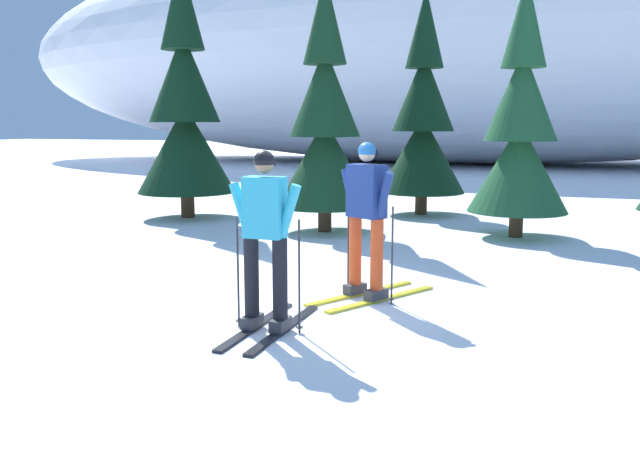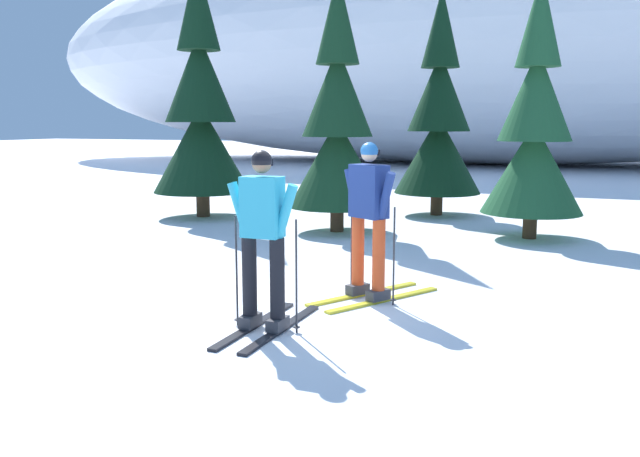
% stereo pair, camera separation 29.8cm
% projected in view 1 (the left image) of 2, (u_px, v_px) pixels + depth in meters
% --- Properties ---
extents(ground_plane, '(120.00, 120.00, 0.00)m').
position_uv_depth(ground_plane, '(269.00, 305.00, 7.71)').
color(ground_plane, white).
extents(skier_navy_jacket, '(1.25, 1.75, 1.86)m').
position_uv_depth(skier_navy_jacket, '(367.00, 217.00, 7.84)').
color(skier_navy_jacket, gold).
rests_on(skier_navy_jacket, ground).
extents(skier_cyan_jacket, '(0.77, 1.71, 1.82)m').
position_uv_depth(skier_cyan_jacket, '(265.00, 238.00, 6.60)').
color(skier_cyan_jacket, black).
rests_on(skier_cyan_jacket, ground).
extents(pine_tree_far_left, '(2.13, 2.13, 5.52)m').
position_uv_depth(pine_tree_far_left, '(185.00, 112.00, 14.48)').
color(pine_tree_far_left, '#47301E').
rests_on(pine_tree_far_left, ground).
extents(pine_tree_center_left, '(1.86, 1.86, 4.81)m').
position_uv_depth(pine_tree_center_left, '(325.00, 126.00, 12.60)').
color(pine_tree_center_left, '#47301E').
rests_on(pine_tree_center_left, ground).
extents(pine_tree_center, '(1.93, 1.93, 4.99)m').
position_uv_depth(pine_tree_center, '(423.00, 122.00, 14.99)').
color(pine_tree_center, '#47301E').
rests_on(pine_tree_center, ground).
extents(pine_tree_center_right, '(1.79, 1.79, 4.64)m').
position_uv_depth(pine_tree_center_right, '(520.00, 130.00, 12.00)').
color(pine_tree_center_right, '#47301E').
rests_on(pine_tree_center_right, ground).
extents(snow_ridge_background, '(49.89, 19.62, 11.57)m').
position_uv_depth(snow_ridge_background, '(461.00, 47.00, 33.50)').
color(snow_ridge_background, white).
rests_on(snow_ridge_background, ground).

